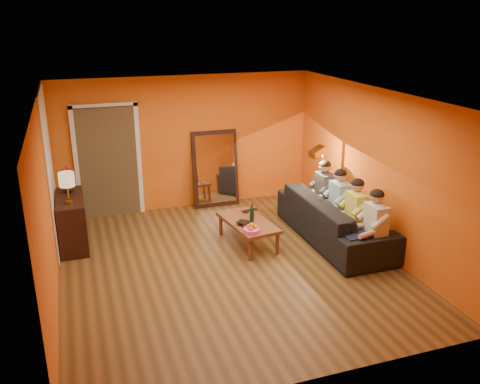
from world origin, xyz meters
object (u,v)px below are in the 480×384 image
object	(u,v)px
laptop	(251,212)
person_far_left	(375,228)
table_lamp	(68,188)
floor_lamp	(322,187)
sideboard	(72,221)
person_far_right	(324,193)
wine_bottle	(252,213)
person_mid_left	(356,215)
mirror_frame	(215,169)
coffee_table	(248,232)
vase	(68,187)
sofa	(335,219)
dog	(354,234)
tumbler	(252,215)
person_mid_right	(339,203)

from	to	relation	value
laptop	person_far_left	bearing A→B (deg)	-55.71
table_lamp	floor_lamp	distance (m)	4.36
sideboard	person_far_right	bearing A→B (deg)	-7.16
laptop	wine_bottle	bearing A→B (deg)	-114.39
person_mid_left	mirror_frame	bearing A→B (deg)	120.07
coffee_table	mirror_frame	bearing A→B (deg)	81.73
vase	wine_bottle	bearing A→B (deg)	-23.10
mirror_frame	person_mid_left	bearing A→B (deg)	-59.93
laptop	sideboard	bearing A→B (deg)	162.96
sideboard	floor_lamp	bearing A→B (deg)	-6.43
sofa	dog	size ratio (longest dim) A/B	4.39
mirror_frame	coffee_table	distance (m)	2.06
sofa	dog	bearing A→B (deg)	-169.99
sideboard	coffee_table	bearing A→B (deg)	-18.06
wine_bottle	tumbler	world-z (taller)	wine_bottle
person_mid_left	person_far_right	bearing A→B (deg)	90.00
sideboard	coffee_table	distance (m)	2.93
table_lamp	person_mid_left	bearing A→B (deg)	-17.15
person_far_right	person_mid_left	bearing A→B (deg)	-90.00
tumbler	floor_lamp	bearing A→B (deg)	11.64
mirror_frame	person_far_right	xyz separation A→B (m)	(1.58, -1.63, -0.15)
coffee_table	laptop	world-z (taller)	laptop
person_far_left	person_mid_left	distance (m)	0.55
table_lamp	person_far_left	bearing A→B (deg)	-23.49
sofa	person_mid_left	world-z (taller)	person_mid_left
person_mid_left	table_lamp	bearing A→B (deg)	162.85
wine_bottle	dog	bearing A→B (deg)	-26.08
mirror_frame	coffee_table	bearing A→B (deg)	-90.33
coffee_table	laptop	xyz separation A→B (m)	(0.18, 0.35, 0.22)
coffee_table	sideboard	bearing A→B (deg)	153.99
dog	mirror_frame	bearing A→B (deg)	107.49
person_mid_right	wine_bottle	xyz separation A→B (m)	(-1.54, 0.14, -0.03)
coffee_table	person_mid_right	distance (m)	1.65
person_far_left	person_mid_left	bearing A→B (deg)	90.00
sideboard	mirror_frame	bearing A→B (deg)	21.16
person_mid_left	wine_bottle	size ratio (longest dim) A/B	3.94
table_lamp	tumbler	world-z (taller)	table_lamp
floor_lamp	wine_bottle	distance (m)	1.59
person_far_left	person_mid_right	xyz separation A→B (m)	(0.00, 1.10, 0.00)
person_far_left	wine_bottle	size ratio (longest dim) A/B	3.94
person_far_left	person_mid_right	size ratio (longest dim) A/B	1.00
tumbler	wine_bottle	bearing A→B (deg)	-112.38
coffee_table	floor_lamp	bearing A→B (deg)	7.01
sofa	floor_lamp	xyz separation A→B (m)	(0.10, 0.71, 0.34)
wine_bottle	sofa	bearing A→B (deg)	-9.75
sideboard	dog	size ratio (longest dim) A/B	1.99
dog	vase	bearing A→B (deg)	144.33
person_far_left	wine_bottle	xyz separation A→B (m)	(-1.54, 1.24, -0.03)
table_lamp	vase	xyz separation A→B (m)	(0.00, 0.55, -0.16)
laptop	tumbler	bearing A→B (deg)	-111.01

